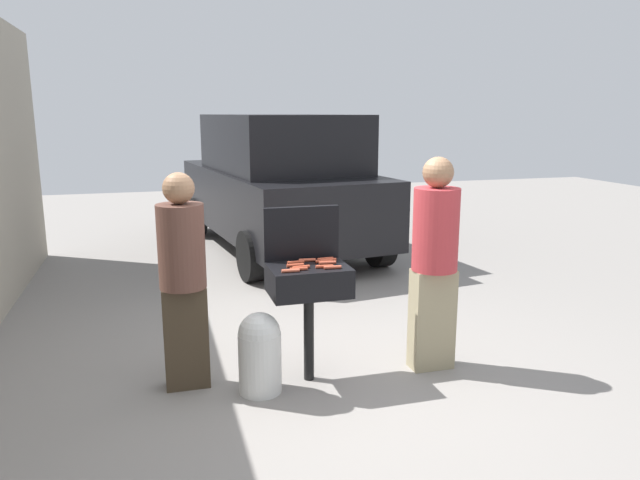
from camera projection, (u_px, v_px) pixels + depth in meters
ground_plane at (331, 374)px, 4.74m from camera, size 24.00×24.00×0.00m
bbq_grill at (309, 284)px, 4.49m from camera, size 0.60×0.44×0.92m
grill_lid_open at (301, 233)px, 4.63m from camera, size 0.60×0.05×0.42m
hot_dog_0 at (296, 262)px, 4.52m from camera, size 0.13×0.03×0.03m
hot_dog_1 at (328, 263)px, 4.51m from camera, size 0.13×0.04×0.03m
hot_dog_2 at (325, 259)px, 4.62m from camera, size 0.13×0.03×0.03m
hot_dog_3 at (295, 265)px, 4.44m from camera, size 0.13×0.03×0.03m
hot_dog_4 at (299, 269)px, 4.33m from camera, size 0.13×0.03×0.03m
hot_dog_5 at (307, 260)px, 4.59m from camera, size 0.13×0.04×0.03m
hot_dog_6 at (291, 271)px, 4.28m from camera, size 0.13×0.03×0.03m
hot_dog_7 at (333, 267)px, 4.38m from camera, size 0.13×0.04×0.03m
hot_dog_8 at (301, 267)px, 4.38m from camera, size 0.13×0.04×0.03m
hot_dog_9 at (324, 261)px, 4.55m from camera, size 0.13×0.04×0.03m
hot_dog_10 at (328, 260)px, 4.59m from camera, size 0.13×0.03×0.03m
hot_dog_11 at (324, 266)px, 4.40m from camera, size 0.13×0.04×0.03m
propane_tank at (260, 351)px, 4.38m from camera, size 0.32×0.32×0.62m
person_left at (183, 274)px, 4.35m from camera, size 0.34×0.34×1.64m
person_right at (435, 257)px, 4.68m from camera, size 0.36×0.36×1.72m
parked_minivan at (279, 183)px, 8.82m from camera, size 2.52×4.62×2.02m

